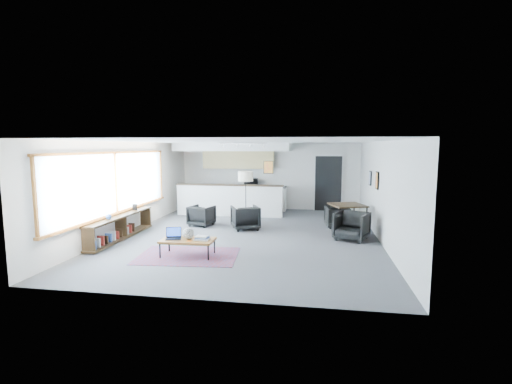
# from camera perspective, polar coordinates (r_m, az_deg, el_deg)

# --- Properties ---
(room) EXTENTS (7.02, 9.02, 2.62)m
(room) POSITION_cam_1_polar(r_m,az_deg,el_deg) (10.24, -1.10, 0.49)
(room) COLOR #4A4A4C
(room) RESTS_ON ground
(window) EXTENTS (0.10, 5.95, 1.66)m
(window) POSITION_cam_1_polar(r_m,az_deg,el_deg) (10.58, -20.82, 1.09)
(window) COLOR #8CBFFF
(window) RESTS_ON room
(console) EXTENTS (0.35, 3.00, 0.80)m
(console) POSITION_cam_1_polar(r_m,az_deg,el_deg) (10.54, -20.18, -5.12)
(console) COLOR black
(console) RESTS_ON floor
(kitchenette) EXTENTS (4.20, 1.96, 2.60)m
(kitchenette) POSITION_cam_1_polar(r_m,az_deg,el_deg) (14.09, -3.21, 2.59)
(kitchenette) COLOR white
(kitchenette) RESTS_ON floor
(doorway) EXTENTS (1.10, 0.12, 2.15)m
(doorway) POSITION_cam_1_polar(r_m,az_deg,el_deg) (14.51, 11.05, 1.39)
(doorway) COLOR black
(doorway) RESTS_ON room
(track_light) EXTENTS (1.60, 0.07, 0.15)m
(track_light) POSITION_cam_1_polar(r_m,az_deg,el_deg) (12.45, -1.99, 7.31)
(track_light) COLOR silver
(track_light) RESTS_ON room
(wall_art_lower) EXTENTS (0.03, 0.38, 0.48)m
(wall_art_lower) POSITION_cam_1_polar(r_m,az_deg,el_deg) (10.58, 18.12, 1.72)
(wall_art_lower) COLOR black
(wall_art_lower) RESTS_ON room
(wall_art_upper) EXTENTS (0.03, 0.34, 0.44)m
(wall_art_upper) POSITION_cam_1_polar(r_m,az_deg,el_deg) (11.87, 17.15, 2.05)
(wall_art_upper) COLOR black
(wall_art_upper) RESTS_ON room
(kilim_rug) EXTENTS (2.34, 1.70, 0.01)m
(kilim_rug) POSITION_cam_1_polar(r_m,az_deg,el_deg) (8.65, -10.41, -9.61)
(kilim_rug) COLOR #542C42
(kilim_rug) RESTS_ON floor
(coffee_table) EXTENTS (1.20, 0.66, 0.39)m
(coffee_table) POSITION_cam_1_polar(r_m,az_deg,el_deg) (8.55, -10.46, -7.35)
(coffee_table) COLOR brown
(coffee_table) RESTS_ON floor
(laptop) EXTENTS (0.41, 0.37, 0.24)m
(laptop) POSITION_cam_1_polar(r_m,az_deg,el_deg) (8.69, -12.56, -6.50)
(laptop) COLOR black
(laptop) RESTS_ON coffee_table
(ceramic_pot) EXTENTS (0.26, 0.26, 0.26)m
(ceramic_pot) POSITION_cam_1_polar(r_m,az_deg,el_deg) (8.55, -10.36, -6.26)
(ceramic_pot) COLOR gray
(ceramic_pot) RESTS_ON coffee_table
(book_stack) EXTENTS (0.32, 0.26, 0.10)m
(book_stack) POSITION_cam_1_polar(r_m,az_deg,el_deg) (8.42, -8.30, -7.01)
(book_stack) COLOR silver
(book_stack) RESTS_ON coffee_table
(coaster) EXTENTS (0.12, 0.12, 0.01)m
(coaster) POSITION_cam_1_polar(r_m,az_deg,el_deg) (8.37, -10.26, -7.44)
(coaster) COLOR #E5590C
(coaster) RESTS_ON coffee_table
(armchair_left) EXTENTS (0.81, 0.78, 0.70)m
(armchair_left) POSITION_cam_1_polar(r_m,az_deg,el_deg) (11.71, -8.39, -3.46)
(armchair_left) COLOR black
(armchair_left) RESTS_ON floor
(armchair_right) EXTENTS (0.98, 0.96, 0.78)m
(armchair_right) POSITION_cam_1_polar(r_m,az_deg,el_deg) (11.08, -1.66, -3.77)
(armchair_right) COLOR black
(armchair_right) RESTS_ON floor
(floor_lamp) EXTENTS (0.60, 0.60, 1.67)m
(floor_lamp) POSITION_cam_1_polar(r_m,az_deg,el_deg) (11.90, -1.59, 2.13)
(floor_lamp) COLOR black
(floor_lamp) RESTS_ON floor
(dining_table) EXTENTS (1.18, 1.18, 0.78)m
(dining_table) POSITION_cam_1_polar(r_m,az_deg,el_deg) (11.21, 13.89, -2.20)
(dining_table) COLOR black
(dining_table) RESTS_ON floor
(dining_chair_near) EXTENTS (0.87, 0.85, 0.70)m
(dining_chair_near) POSITION_cam_1_polar(r_m,az_deg,el_deg) (10.17, 14.49, -5.21)
(dining_chair_near) COLOR black
(dining_chair_near) RESTS_ON floor
(dining_chair_far) EXTENTS (0.66, 0.63, 0.60)m
(dining_chair_far) POSITION_cam_1_polar(r_m,az_deg,el_deg) (11.65, 12.37, -3.86)
(dining_chair_far) COLOR black
(dining_chair_far) RESTS_ON floor
(microwave) EXTENTS (0.56, 0.35, 0.36)m
(microwave) POSITION_cam_1_polar(r_m,az_deg,el_deg) (14.44, -0.76, 1.64)
(microwave) COLOR black
(microwave) RESTS_ON kitchenette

